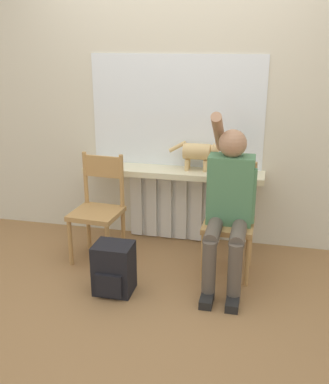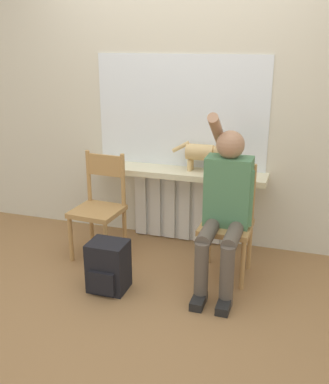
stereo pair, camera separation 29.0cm
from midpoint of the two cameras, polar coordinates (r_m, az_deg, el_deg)
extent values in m
plane|color=olive|center=(3.27, -5.66, -14.02)|extent=(12.00, 12.00, 0.00)
cube|color=beige|center=(3.96, -0.52, 12.73)|extent=(7.00, 0.06, 2.70)
cube|color=silver|center=(4.13, -0.69, -1.69)|extent=(0.84, 0.05, 0.64)
cube|color=silver|center=(4.19, -5.51, -1.52)|extent=(0.10, 0.03, 0.62)
cube|color=silver|center=(4.15, -3.67, -1.67)|extent=(0.10, 0.03, 0.62)
cube|color=silver|center=(4.11, -1.79, -1.83)|extent=(0.10, 0.03, 0.62)
cube|color=silver|center=(4.08, 0.12, -1.99)|extent=(0.10, 0.03, 0.62)
cube|color=silver|center=(4.05, 2.06, -2.15)|extent=(0.10, 0.03, 0.62)
cube|color=silver|center=(4.03, 4.02, -2.31)|extent=(0.10, 0.03, 0.62)
cube|color=beige|center=(3.92, -1.09, 2.49)|extent=(1.58, 0.29, 0.05)
cube|color=white|center=(3.94, -0.63, 10.14)|extent=(1.52, 0.01, 0.96)
cube|color=#B2844C|center=(3.76, -10.85, -2.73)|extent=(0.41, 0.41, 0.04)
cylinder|color=#B2844C|center=(3.79, -14.05, -6.32)|extent=(0.04, 0.04, 0.39)
cylinder|color=#B2844C|center=(3.64, -9.52, -7.08)|extent=(0.04, 0.04, 0.39)
cylinder|color=#B2844C|center=(4.05, -11.67, -4.46)|extent=(0.04, 0.04, 0.39)
cylinder|color=#B2844C|center=(3.91, -7.38, -5.08)|extent=(0.04, 0.04, 0.39)
cylinder|color=#B2844C|center=(3.90, -12.11, 1.76)|extent=(0.04, 0.04, 0.45)
cylinder|color=#B2844C|center=(3.75, -7.67, 1.35)|extent=(0.04, 0.04, 0.45)
cube|color=#B2844C|center=(3.79, -10.03, 3.18)|extent=(0.34, 0.05, 0.18)
cube|color=#B2844C|center=(3.49, 5.78, -4.25)|extent=(0.39, 0.39, 0.04)
cylinder|color=#B2844C|center=(3.45, 2.50, -8.34)|extent=(0.04, 0.04, 0.39)
cylinder|color=#B2844C|center=(3.41, 8.04, -8.87)|extent=(0.04, 0.04, 0.39)
cylinder|color=#B2844C|center=(3.75, 3.51, -6.08)|extent=(0.04, 0.04, 0.39)
cylinder|color=#B2844C|center=(3.71, 8.59, -6.54)|extent=(0.04, 0.04, 0.39)
cylinder|color=#B2844C|center=(3.58, 3.66, 0.61)|extent=(0.04, 0.04, 0.45)
cylinder|color=#B2844C|center=(3.54, 8.95, 0.20)|extent=(0.04, 0.04, 0.45)
cube|color=#B2844C|center=(3.52, 6.36, 2.14)|extent=(0.34, 0.03, 0.18)
cylinder|color=brown|center=(3.30, 3.79, -4.86)|extent=(0.11, 0.43, 0.11)
cylinder|color=brown|center=(3.28, 6.90, -5.12)|extent=(0.11, 0.43, 0.11)
cylinder|color=brown|center=(3.21, 3.05, -10.00)|extent=(0.10, 0.10, 0.45)
cylinder|color=brown|center=(3.19, 6.29, -10.31)|extent=(0.10, 0.10, 0.45)
cube|color=black|center=(3.26, 2.80, -13.51)|extent=(0.09, 0.20, 0.06)
cube|color=black|center=(3.24, 6.03, -13.84)|extent=(0.09, 0.20, 0.06)
cube|color=#4C7F56|center=(3.40, 5.97, 0.26)|extent=(0.34, 0.20, 0.53)
sphere|color=#A87A5B|center=(3.31, 6.18, 6.12)|extent=(0.21, 0.21, 0.21)
cylinder|color=#A87A5B|center=(3.45, 4.52, 7.49)|extent=(0.08, 0.50, 0.38)
cylinder|color=#4C7F56|center=(3.36, 8.46, -0.56)|extent=(0.08, 0.08, 0.42)
cylinder|color=#DBB77A|center=(3.86, 2.00, 5.15)|extent=(0.23, 0.14, 0.14)
sphere|color=#DBB77A|center=(3.83, 4.11, 5.32)|extent=(0.09, 0.09, 0.09)
cone|color=#DBB77A|center=(3.80, 4.07, 5.85)|extent=(0.03, 0.03, 0.03)
cone|color=#DBB77A|center=(3.85, 4.18, 6.01)|extent=(0.03, 0.03, 0.03)
cylinder|color=#DBB77A|center=(3.85, 3.06, 3.27)|extent=(0.04, 0.04, 0.10)
cylinder|color=#DBB77A|center=(3.91, 3.24, 3.53)|extent=(0.04, 0.04, 0.10)
cylinder|color=#DBB77A|center=(3.88, 0.71, 3.42)|extent=(0.04, 0.04, 0.10)
cylinder|color=#DBB77A|center=(3.94, 0.92, 3.68)|extent=(0.04, 0.04, 0.10)
cylinder|color=#DBB77A|center=(3.89, -0.47, 5.78)|extent=(0.16, 0.03, 0.11)
cube|color=black|center=(3.35, -8.94, -9.56)|extent=(0.28, 0.23, 0.38)
cube|color=black|center=(3.29, -9.71, -11.75)|extent=(0.19, 0.03, 0.17)
camera|label=1|loc=(0.15, -92.27, -0.78)|focal=42.00mm
camera|label=2|loc=(0.15, 87.73, 0.78)|focal=42.00mm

